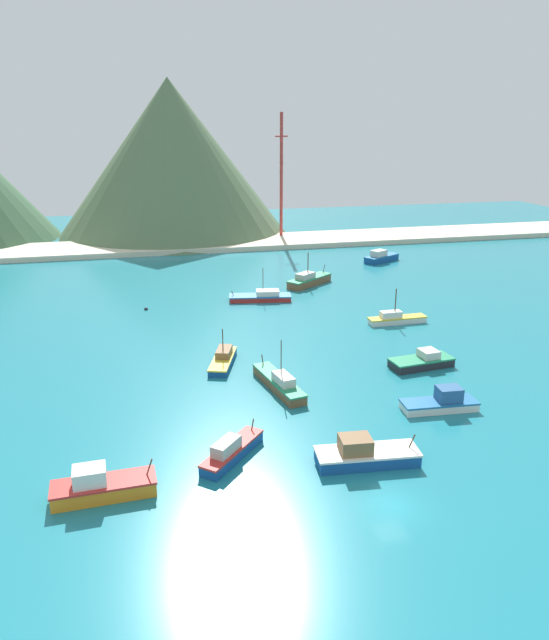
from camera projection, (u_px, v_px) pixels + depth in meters
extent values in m
cube|color=teal|center=(293.00, 366.00, 75.07)|extent=(260.00, 280.00, 0.50)
cube|color=orange|center=(104.00, 490.00, 48.37)|extent=(8.30, 3.10, 1.17)
cube|color=red|center=(104.00, 482.00, 48.16)|extent=(8.47, 3.16, 0.20)
cube|color=silver|center=(89.00, 476.00, 47.63)|extent=(2.69, 2.17, 1.40)
cylinder|color=#4C3823|center=(149.00, 468.00, 48.90)|extent=(0.68, 0.15, 1.58)
cube|color=#14478C|center=(233.00, 453.00, 53.93)|extent=(6.71, 7.19, 0.93)
cube|color=red|center=(232.00, 448.00, 53.75)|extent=(6.85, 7.33, 0.20)
cube|color=#B2ADA3|center=(226.00, 446.00, 52.71)|extent=(3.12, 3.26, 1.10)
cylinder|color=#4C3823|center=(252.00, 425.00, 56.59)|extent=(0.46, 0.50, 1.26)
cube|color=#14478C|center=(367.00, 458.00, 53.09)|extent=(9.30, 3.89, 1.06)
cube|color=white|center=(367.00, 451.00, 52.89)|extent=(9.49, 3.97, 0.20)
cube|color=brown|center=(355.00, 444.00, 52.49)|extent=(2.99, 2.53, 1.40)
cylinder|color=#4C3823|center=(412.00, 442.00, 53.22)|extent=(0.63, 0.18, 1.44)
cube|color=#14478C|center=(381.00, 259.00, 130.72)|extent=(8.96, 6.73, 1.19)
cube|color=#1E669E|center=(382.00, 256.00, 130.50)|extent=(9.14, 6.86, 0.20)
cube|color=beige|center=(379.00, 253.00, 129.58)|extent=(4.02, 3.55, 1.29)
cube|color=brown|center=(279.00, 384.00, 68.02)|extent=(3.97, 10.61, 1.03)
cube|color=#238C5B|center=(279.00, 380.00, 67.83)|extent=(4.05, 10.82, 0.20)
cube|color=beige|center=(283.00, 379.00, 66.51)|extent=(2.14, 3.48, 0.99)
cylinder|color=#4C3823|center=(263.00, 360.00, 71.68)|extent=(0.23, 0.62, 1.39)
cylinder|color=#4C3823|center=(281.00, 356.00, 66.30)|extent=(0.11, 0.11, 3.95)
cube|color=#232328|center=(421.00, 363.00, 74.15)|extent=(8.11, 3.85, 0.94)
cube|color=#238C5B|center=(421.00, 359.00, 73.97)|extent=(8.27, 3.93, 0.20)
cube|color=beige|center=(429.00, 354.00, 74.10)|extent=(2.36, 2.49, 0.97)
cube|color=red|center=(260.00, 298.00, 102.04)|extent=(10.77, 4.84, 0.76)
cube|color=#1E669E|center=(260.00, 296.00, 101.89)|extent=(10.99, 4.94, 0.20)
cube|color=silver|center=(268.00, 292.00, 101.82)|extent=(4.23, 2.99, 0.83)
cylinder|color=#4C3823|center=(233.00, 294.00, 101.44)|extent=(0.49, 0.20, 1.04)
cylinder|color=#4C3823|center=(263.00, 279.00, 101.02)|extent=(0.11, 0.11, 3.90)
cube|color=#14478C|center=(223.00, 362.00, 74.82)|extent=(4.78, 8.51, 0.71)
cube|color=gold|center=(223.00, 359.00, 74.68)|extent=(4.87, 8.68, 0.20)
cube|color=brown|center=(224.00, 352.00, 75.48)|extent=(2.70, 3.75, 0.87)
cylinder|color=#4C3823|center=(223.00, 340.00, 74.25)|extent=(0.13, 0.13, 2.87)
cube|color=silver|center=(397.00, 321.00, 90.47)|extent=(8.89, 2.12, 0.77)
cube|color=gold|center=(397.00, 318.00, 90.32)|extent=(9.07, 2.16, 0.20)
cube|color=silver|center=(391.00, 314.00, 89.87)|extent=(3.21, 1.54, 0.98)
cylinder|color=#4C3823|center=(396.00, 300.00, 89.32)|extent=(0.17, 0.17, 3.49)
cube|color=silver|center=(439.00, 406.00, 63.09)|extent=(8.11, 3.15, 0.80)
cube|color=#1E669E|center=(439.00, 402.00, 62.94)|extent=(8.27, 3.21, 0.20)
cube|color=#28568C|center=(449.00, 394.00, 62.83)|extent=(2.63, 2.12, 1.50)
cube|color=brown|center=(309.00, 282.00, 111.75)|extent=(9.89, 8.33, 1.29)
cube|color=#238C5B|center=(309.00, 278.00, 111.51)|extent=(10.09, 8.49, 0.20)
cube|color=#B2ADA3|center=(305.00, 276.00, 110.38)|extent=(4.22, 3.88, 1.05)
cylinder|color=#4C3823|center=(324.00, 269.00, 114.62)|extent=(0.66, 0.53, 1.74)
cylinder|color=#4C3823|center=(308.00, 262.00, 110.16)|extent=(0.18, 0.18, 3.77)
sphere|color=#232328|center=(146.00, 309.00, 96.93)|extent=(0.62, 0.62, 0.62)
cube|color=beige|center=(210.00, 244.00, 146.76)|extent=(247.00, 17.09, 1.20)
cone|color=#56704C|center=(171.00, 158.00, 159.10)|extent=(61.58, 61.58, 40.36)
cylinder|color=#B7332D|center=(281.00, 178.00, 150.13)|extent=(0.80, 0.80, 31.58)
cylinder|color=#B7332D|center=(281.00, 136.00, 146.95)|extent=(3.16, 0.40, 0.40)
cylinder|color=#B7332D|center=(281.00, 163.00, 148.94)|extent=(0.40, 2.53, 0.40)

